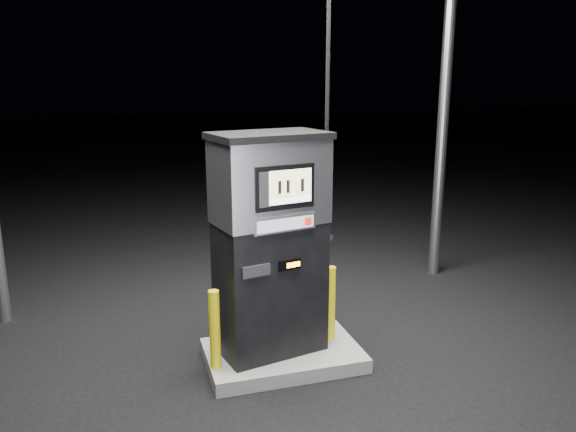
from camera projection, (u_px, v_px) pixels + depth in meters
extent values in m
plane|color=black|center=(283.00, 362.00, 5.93)|extent=(80.00, 80.00, 0.00)
cube|color=slate|center=(283.00, 355.00, 5.92)|extent=(1.60, 1.00, 0.15)
cylinder|color=gray|center=(443.00, 125.00, 8.10)|extent=(0.16, 0.16, 4.50)
cube|color=black|center=(270.00, 287.00, 5.74)|extent=(1.15, 0.81, 1.38)
cube|color=#ADAEB5|center=(269.00, 181.00, 5.48)|extent=(1.17, 0.84, 0.83)
cube|color=black|center=(269.00, 136.00, 5.37)|extent=(1.23, 0.89, 0.07)
cube|color=black|center=(285.00, 187.00, 5.21)|extent=(0.61, 0.16, 0.42)
cube|color=beige|center=(291.00, 184.00, 5.21)|extent=(0.44, 0.10, 0.26)
cube|color=white|center=(291.00, 200.00, 5.25)|extent=(0.44, 0.10, 0.06)
cube|color=#ADAEB5|center=(285.00, 224.00, 5.29)|extent=(0.65, 0.17, 0.15)
cube|color=#9B9EA3|center=(286.00, 224.00, 5.28)|extent=(0.59, 0.13, 0.12)
cube|color=red|center=(308.00, 221.00, 5.39)|extent=(0.08, 0.02, 0.08)
cube|color=black|center=(290.00, 265.00, 5.42)|extent=(0.24, 0.07, 0.10)
cube|color=orange|center=(294.00, 265.00, 5.43)|extent=(0.14, 0.03, 0.05)
cube|color=black|center=(256.00, 271.00, 5.25)|extent=(0.29, 0.09, 0.11)
cube|color=black|center=(319.00, 236.00, 5.90)|extent=(0.15, 0.22, 0.27)
cylinder|color=gray|center=(324.00, 235.00, 5.93)|extent=(0.13, 0.25, 0.08)
cylinder|color=black|center=(328.00, 54.00, 5.43)|extent=(0.05, 0.05, 3.41)
cylinder|color=yellow|center=(215.00, 330.00, 5.43)|extent=(0.14, 0.14, 0.80)
cylinder|color=yellow|center=(330.00, 304.00, 6.02)|extent=(0.13, 0.13, 0.83)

